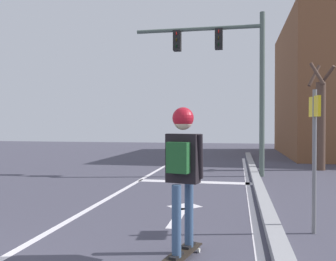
{
  "coord_description": "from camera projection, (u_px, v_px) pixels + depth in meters",
  "views": [
    {
      "loc": [
        2.94,
        -1.5,
        1.61
      ],
      "look_at": [
        1.45,
        6.19,
        1.48
      ],
      "focal_mm": 38.51,
      "sensor_mm": 36.0,
      "label": 1
    }
  ],
  "objects": [
    {
      "name": "lane_line_center",
      "position": [
        109.0,
        198.0,
        7.92
      ],
      "size": [
        0.12,
        20.0,
        0.01
      ],
      "primitive_type": "cube",
      "color": "silver",
      "rests_on": "ground"
    },
    {
      "name": "lane_line_curbside",
      "position": [
        251.0,
        203.0,
        7.34
      ],
      "size": [
        0.12,
        20.0,
        0.01
      ],
      "primitive_type": "cube",
      "color": "silver",
      "rests_on": "ground"
    },
    {
      "name": "stop_bar",
      "position": [
        195.0,
        182.0,
        10.1
      ],
      "size": [
        3.2,
        0.4,
        0.01
      ],
      "primitive_type": "cube",
      "color": "silver",
      "rests_on": "ground"
    },
    {
      "name": "lane_arrow_stem",
      "position": [
        178.0,
        217.0,
        6.25
      ],
      "size": [
        0.16,
        1.4,
        0.01
      ],
      "primitive_type": "cube",
      "color": "silver",
      "rests_on": "ground"
    },
    {
      "name": "lane_arrow_head",
      "position": [
        185.0,
        206.0,
        7.08
      ],
      "size": [
        0.71,
        0.71,
        0.01
      ],
      "primitive_type": "cube",
      "rotation": [
        0.0,
        0.0,
        0.79
      ],
      "color": "silver",
      "rests_on": "ground"
    },
    {
      "name": "curb_strip",
      "position": [
        264.0,
        201.0,
        7.29
      ],
      "size": [
        0.24,
        24.0,
        0.14
      ],
      "primitive_type": "cube",
      "color": "#949498",
      "rests_on": "ground"
    },
    {
      "name": "skateboard",
      "position": [
        183.0,
        253.0,
        4.33
      ],
      "size": [
        0.4,
        0.81,
        0.08
      ],
      "color": "black",
      "rests_on": "ground"
    },
    {
      "name": "skater",
      "position": [
        183.0,
        159.0,
        4.3
      ],
      "size": [
        0.47,
        0.63,
        1.74
      ],
      "color": "#354F72",
      "rests_on": "skateboard"
    },
    {
      "name": "traffic_signal_mast",
      "position": [
        228.0,
        63.0,
        11.35
      ],
      "size": [
        4.09,
        0.34,
        5.09
      ],
      "color": "#4F5F56",
      "rests_on": "ground"
    },
    {
      "name": "street_sign_post",
      "position": [
        314.0,
        139.0,
        5.3
      ],
      "size": [
        0.08,
        0.44,
        2.13
      ],
      "color": "slate",
      "rests_on": "ground"
    },
    {
      "name": "roadside_tree",
      "position": [
        320.0,
        121.0,
        12.74
      ],
      "size": [
        0.93,
        0.94,
        3.8
      ],
      "color": "brown",
      "rests_on": "ground"
    }
  ]
}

